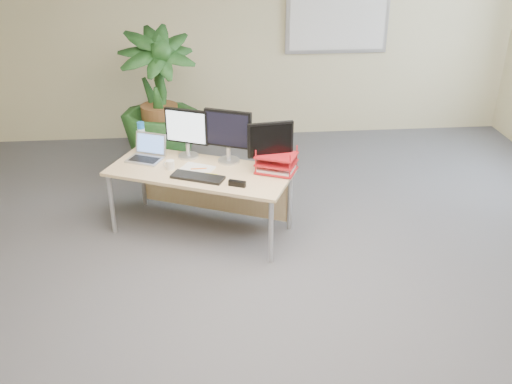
{
  "coord_description": "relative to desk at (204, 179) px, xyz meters",
  "views": [
    {
      "loc": [
        -0.45,
        -3.2,
        2.78
      ],
      "look_at": [
        -0.14,
        0.35,
        0.97
      ],
      "focal_mm": 40.0,
      "sensor_mm": 36.0,
      "label": 1
    }
  ],
  "objects": [
    {
      "name": "floor",
      "position": [
        0.51,
        -1.58,
        -0.5
      ],
      "size": [
        8.0,
        8.0,
        0.0
      ],
      "primitive_type": "plane",
      "color": "#49494E",
      "rests_on": "ground"
    },
    {
      "name": "back_wall",
      "position": [
        0.51,
        2.42,
        0.85
      ],
      "size": [
        7.0,
        0.04,
        2.7
      ],
      "primitive_type": "cube",
      "color": "#C8BD8D",
      "rests_on": "floor"
    },
    {
      "name": "whiteboard",
      "position": [
        1.71,
        2.38,
        1.05
      ],
      "size": [
        1.3,
        0.04,
        0.95
      ],
      "color": "silver",
      "rests_on": "back_wall"
    },
    {
      "name": "desk",
      "position": [
        0.0,
        0.0,
        0.0
      ],
      "size": [
        1.78,
        1.29,
        0.63
      ],
      "color": "tan",
      "rests_on": "floor"
    },
    {
      "name": "floor_plant",
      "position": [
        -0.46,
        1.21,
        0.25
      ],
      "size": [
        1.05,
        1.05,
        1.5
      ],
      "primitive_type": "imported",
      "rotation": [
        0.0,
        0.0,
        0.29
      ],
      "color": "#133614",
      "rests_on": "floor"
    },
    {
      "name": "monitor_left",
      "position": [
        -0.14,
        0.23,
        0.4
      ],
      "size": [
        0.4,
        0.2,
        0.47
      ],
      "color": "#B7B8BC",
      "rests_on": "desk"
    },
    {
      "name": "monitor_right",
      "position": [
        0.24,
        0.08,
        0.42
      ],
      "size": [
        0.43,
        0.22,
        0.5
      ],
      "color": "#B7B8BC",
      "rests_on": "desk"
    },
    {
      "name": "monitor_dark",
      "position": [
        0.6,
        -0.14,
        0.39
      ],
      "size": [
        0.41,
        0.19,
        0.46
      ],
      "color": "#B7B8BC",
      "rests_on": "desk"
    },
    {
      "name": "laptop",
      "position": [
        -0.52,
        0.23,
        0.19
      ],
      "size": [
        0.4,
        0.38,
        0.22
      ],
      "color": "#B4B4B8",
      "rests_on": "desk"
    },
    {
      "name": "keyboard",
      "position": [
        -0.05,
        -0.26,
        0.14
      ],
      "size": [
        0.49,
        0.33,
        0.03
      ],
      "primitive_type": "cube",
      "rotation": [
        0.0,
        0.0,
        -0.41
      ],
      "color": "black",
      "rests_on": "desk"
    },
    {
      "name": "coffee_mug",
      "position": [
        -0.3,
        -0.04,
        0.17
      ],
      "size": [
        0.11,
        0.07,
        0.08
      ],
      "color": "white",
      "rests_on": "desk"
    },
    {
      "name": "spiral_notebook",
      "position": [
        -0.06,
        -0.07,
        0.14
      ],
      "size": [
        0.35,
        0.32,
        0.01
      ],
      "primitive_type": "cube",
      "rotation": [
        0.0,
        0.0,
        -0.47
      ],
      "color": "silver",
      "rests_on": "desk"
    },
    {
      "name": "orange_pen",
      "position": [
        -0.04,
        -0.08,
        0.14
      ],
      "size": [
        0.14,
        0.01,
        0.01
      ],
      "primitive_type": "cylinder",
      "rotation": [
        0.0,
        1.57,
        0.03
      ],
      "color": "orange",
      "rests_on": "spiral_notebook"
    },
    {
      "name": "yellow_highlighter",
      "position": [
        0.06,
        -0.2,
        0.14
      ],
      "size": [
        0.12,
        0.06,
        0.02
      ],
      "primitive_type": "cylinder",
      "rotation": [
        0.0,
        1.57,
        -0.38
      ],
      "color": "yellow",
      "rests_on": "desk"
    },
    {
      "name": "water_bottle",
      "position": [
        -0.59,
        0.43,
        0.27
      ],
      "size": [
        0.07,
        0.07,
        0.29
      ],
      "color": "white",
      "rests_on": "desk"
    },
    {
      "name": "letter_tray",
      "position": [
        0.65,
        -0.18,
        0.2
      ],
      "size": [
        0.42,
        0.38,
        0.16
      ],
      "color": "#B2161C",
      "rests_on": "desk"
    },
    {
      "name": "stapler",
      "position": [
        0.28,
        -0.44,
        0.15
      ],
      "size": [
        0.15,
        0.1,
        0.05
      ],
      "primitive_type": "cube",
      "rotation": [
        0.0,
        0.0,
        -0.41
      ],
      "color": "black",
      "rests_on": "desk"
    }
  ]
}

